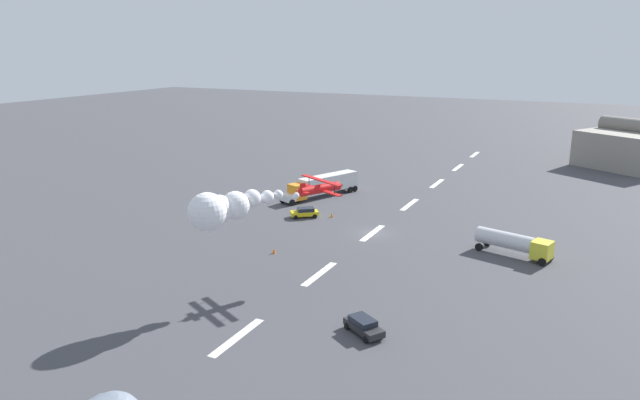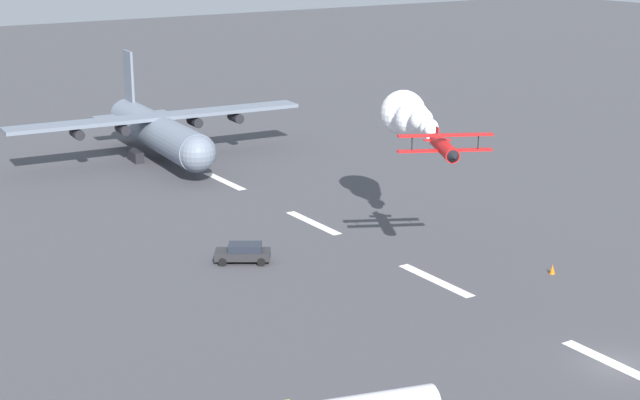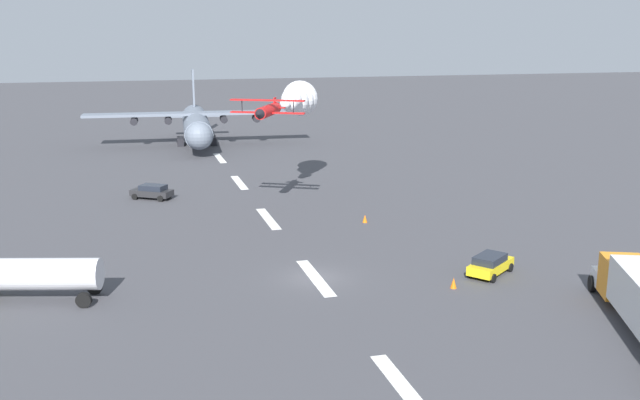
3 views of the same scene
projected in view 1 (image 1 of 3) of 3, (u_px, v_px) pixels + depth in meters
name	position (u px, v px, depth m)	size (l,w,h in m)	color
ground_plane	(373.00, 233.00, 83.67)	(440.00, 440.00, 0.00)	#424247
runway_stripe_0	(475.00, 155.00, 143.11)	(8.00, 0.90, 0.01)	white
runway_stripe_1	(458.00, 167.00, 128.25)	(8.00, 0.90, 0.01)	white
runway_stripe_2	(437.00, 183.00, 113.39)	(8.00, 0.90, 0.01)	white
runway_stripe_3	(410.00, 205.00, 98.53)	(8.00, 0.90, 0.01)	white
runway_stripe_4	(373.00, 233.00, 83.67)	(8.00, 0.90, 0.01)	white
runway_stripe_5	(319.00, 274.00, 68.81)	(8.00, 0.90, 0.01)	white
runway_stripe_6	(237.00, 337.00, 53.95)	(8.00, 0.90, 0.01)	white
stunt_biplane_red	(228.00, 207.00, 59.53)	(18.04, 11.40, 3.91)	red
semi_truck_orange	(322.00, 185.00, 103.19)	(15.75, 8.68, 3.70)	silver
fuel_tanker_truck	(514.00, 243.00, 74.33)	(5.02, 9.92, 2.90)	yellow
followme_car_yellow	(305.00, 212.00, 91.16)	(4.00, 4.48, 1.52)	yellow
airport_staff_sedan	(364.00, 325.00, 54.46)	(3.84, 4.61, 1.52)	#262628
hangar_building	(635.00, 147.00, 128.41)	(26.54, 25.48, 10.44)	gray
traffic_cone_near	(332.00, 215.00, 91.25)	(0.44, 0.44, 0.75)	orange
traffic_cone_far	(274.00, 251.00, 75.49)	(0.44, 0.44, 0.75)	orange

